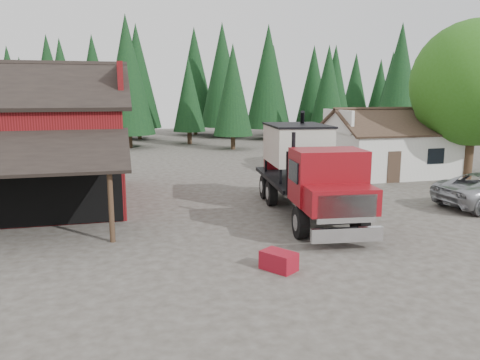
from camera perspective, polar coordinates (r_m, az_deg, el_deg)
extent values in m
plane|color=#3F3A31|center=(17.41, 3.66, -8.16)|extent=(120.00, 120.00, 0.00)
cube|color=maroon|center=(26.46, -27.18, 2.70)|extent=(12.00, 10.00, 5.00)
cube|color=black|center=(28.73, -26.72, 10.28)|extent=(12.80, 5.53, 2.35)
cube|color=maroon|center=(25.65, -14.43, 11.16)|extent=(0.25, 7.00, 2.00)
cylinder|color=#382619|center=(18.23, -15.45, -3.09)|extent=(0.20, 0.20, 2.80)
cube|color=silver|center=(34.20, 17.70, 3.19)|extent=(8.00, 6.00, 3.00)
cube|color=#38281E|center=(32.75, 19.32, 6.75)|extent=(8.60, 3.42, 1.80)
cube|color=#38281E|center=(35.28, 16.60, 7.13)|extent=(8.60, 3.42, 1.80)
cube|color=silver|center=(32.04, 11.82, 7.05)|extent=(0.20, 4.20, 1.50)
cube|color=silver|center=(36.31, 23.28, 6.80)|extent=(0.20, 4.20, 1.50)
cube|color=#38281E|center=(30.94, 18.27, 1.50)|extent=(0.90, 0.06, 2.00)
cube|color=black|center=(32.59, 22.77, 2.71)|extent=(1.20, 0.06, 1.00)
cylinder|color=#382619|center=(34.17, 26.09, 2.78)|extent=(0.60, 0.60, 3.20)
sphere|color=#296015|center=(33.95, 26.73, 10.49)|extent=(8.00, 8.00, 8.00)
sphere|color=#296015|center=(33.79, 24.11, 8.66)|extent=(4.40, 4.40, 4.40)
cylinder|color=#382619|center=(47.25, -0.85, 4.73)|extent=(0.44, 0.44, 1.60)
cone|color=black|center=(47.01, -0.87, 10.93)|extent=(3.96, 3.96, 9.00)
cylinder|color=#382619|center=(49.99, 18.48, 4.51)|extent=(0.44, 0.44, 1.60)
cone|color=black|center=(49.78, 18.89, 11.51)|extent=(4.84, 4.84, 11.00)
cylinder|color=#382619|center=(49.89, -13.24, 4.76)|extent=(0.44, 0.44, 1.60)
cone|color=black|center=(49.69, -13.57, 12.35)|extent=(5.28, 5.28, 12.00)
cylinder|color=black|center=(18.37, 7.39, -5.17)|extent=(0.54, 1.30, 1.26)
cylinder|color=black|center=(19.14, 14.38, -4.78)|extent=(0.54, 1.30, 1.26)
cylinder|color=black|center=(23.56, 3.84, -1.61)|extent=(0.54, 1.30, 1.26)
cylinder|color=black|center=(24.16, 9.44, -1.42)|extent=(0.54, 1.30, 1.26)
cylinder|color=black|center=(25.10, 3.09, -0.84)|extent=(0.54, 1.30, 1.26)
cylinder|color=black|center=(25.67, 8.37, -0.69)|extent=(0.54, 1.30, 1.26)
cube|color=black|center=(22.01, 7.91, -1.33)|extent=(2.38, 9.94, 0.46)
cube|color=silver|center=(17.12, 12.90, -6.53)|extent=(2.64, 0.51, 0.52)
cube|color=silver|center=(16.98, 12.89, -3.46)|extent=(2.18, 0.36, 1.03)
cube|color=maroon|center=(17.57, 12.11, -2.38)|extent=(2.73, 1.78, 0.97)
cube|color=maroon|center=(18.82, 10.64, 0.48)|extent=(2.96, 2.25, 2.12)
cube|color=black|center=(17.91, 11.61, 1.06)|extent=(2.40, 0.37, 1.03)
cylinder|color=black|center=(19.37, 6.51, 2.77)|extent=(0.18, 0.18, 2.06)
cube|color=black|center=(19.90, 9.58, 0.89)|extent=(2.81, 0.46, 1.83)
cube|color=black|center=(23.47, 6.86, 0.21)|extent=(3.67, 6.94, 0.18)
cube|color=beige|center=(23.23, 6.95, 4.33)|extent=(3.05, 4.06, 1.83)
cone|color=beige|center=(23.38, 6.89, 1.53)|extent=(2.79, 2.79, 0.80)
cube|color=black|center=(23.14, 7.00, 6.64)|extent=(3.18, 4.19, 0.09)
cylinder|color=black|center=(24.96, 7.52, 4.48)|extent=(1.12, 2.43, 3.50)
cube|color=maroon|center=(25.90, 3.84, 1.95)|extent=(0.79, 0.99, 0.52)
cylinder|color=silver|center=(20.23, 13.37, -2.90)|extent=(0.77, 1.21, 0.64)
cube|color=maroon|center=(15.22, 4.74, -9.79)|extent=(1.20, 1.30, 0.60)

